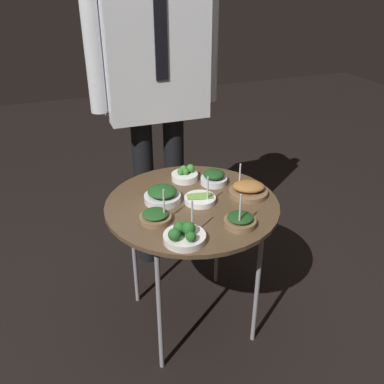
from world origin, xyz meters
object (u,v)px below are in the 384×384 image
(serving_cart, at_px, (192,211))
(bowl_asparagus_front_left, at_px, (200,199))
(bowl_spinach_center, at_px, (214,178))
(bowl_broccoli_mid_left, at_px, (184,235))
(bowl_broccoli_front_center, at_px, (185,175))
(bowl_roast_back_right, at_px, (248,190))
(waiter_figure, at_px, (155,67))
(bowl_spinach_back_left, at_px, (155,217))
(bowl_spinach_near_rim, at_px, (162,195))
(bowl_spinach_far_rim, at_px, (240,221))

(serving_cart, distance_m, bowl_asparagus_front_left, 0.06)
(bowl_asparagus_front_left, height_order, bowl_spinach_center, bowl_asparagus_front_left)
(bowl_broccoli_mid_left, bearing_deg, bowl_broccoli_front_center, 70.23)
(bowl_roast_back_right, xyz_separation_m, bowl_spinach_center, (-0.10, 0.15, 0.00))
(serving_cart, bearing_deg, bowl_broccoli_mid_left, -116.08)
(bowl_broccoli_front_center, height_order, waiter_figure, waiter_figure)
(bowl_asparagus_front_left, height_order, bowl_spinach_back_left, bowl_spinach_back_left)
(serving_cart, bearing_deg, bowl_spinach_near_rim, 154.66)
(bowl_broccoli_front_center, bearing_deg, bowl_asparagus_front_left, -92.60)
(bowl_spinach_far_rim, relative_size, bowl_spinach_center, 1.27)
(bowl_asparagus_front_left, bearing_deg, bowl_roast_back_right, -3.91)
(serving_cart, relative_size, bowl_roast_back_right, 4.36)
(bowl_broccoli_front_center, distance_m, bowl_spinach_center, 0.13)
(bowl_asparagus_front_left, relative_size, bowl_roast_back_right, 0.79)
(bowl_asparagus_front_left, relative_size, bowl_broccoli_front_center, 1.09)
(bowl_spinach_back_left, bearing_deg, waiter_figure, 72.87)
(bowl_asparagus_front_left, distance_m, waiter_figure, 0.69)
(serving_cart, relative_size, bowl_spinach_center, 6.03)
(bowl_roast_back_right, xyz_separation_m, waiter_figure, (-0.23, 0.56, 0.41))
(bowl_broccoli_front_center, distance_m, bowl_spinach_back_left, 0.37)
(bowl_spinach_near_rim, bearing_deg, waiter_figure, 75.76)
(bowl_broccoli_mid_left, bearing_deg, bowl_spinach_back_left, 109.52)
(bowl_spinach_near_rim, bearing_deg, bowl_spinach_back_left, -116.78)
(bowl_broccoli_front_center, relative_size, bowl_spinach_center, 1.01)
(bowl_spinach_near_rim, xyz_separation_m, bowl_broccoli_mid_left, (-0.01, -0.30, -0.00))
(bowl_broccoli_front_center, relative_size, waiter_figure, 0.07)
(bowl_spinach_near_rim, relative_size, bowl_broccoli_front_center, 1.26)
(bowl_spinach_center, bearing_deg, bowl_roast_back_right, -57.39)
(bowl_broccoli_front_center, bearing_deg, waiter_figure, 95.09)
(bowl_spinach_far_rim, distance_m, bowl_spinach_center, 0.35)
(bowl_asparagus_front_left, bearing_deg, bowl_broccoli_mid_left, -122.59)
(bowl_spinach_far_rim, bearing_deg, bowl_spinach_back_left, 154.04)
(bowl_spinach_far_rim, distance_m, bowl_broccoli_front_center, 0.44)
(bowl_roast_back_right, distance_m, bowl_spinach_center, 0.18)
(bowl_spinach_far_rim, distance_m, waiter_figure, 0.88)
(serving_cart, height_order, bowl_spinach_back_left, bowl_spinach_back_left)
(bowl_spinach_near_rim, height_order, bowl_broccoli_front_center, bowl_broccoli_front_center)
(bowl_broccoli_front_center, xyz_separation_m, bowl_roast_back_right, (0.20, -0.23, 0.00))
(bowl_spinach_near_rim, distance_m, waiter_figure, 0.65)
(bowl_spinach_near_rim, relative_size, waiter_figure, 0.09)
(bowl_asparagus_front_left, relative_size, bowl_broccoli_mid_left, 0.85)
(serving_cart, relative_size, bowl_broccoli_front_center, 5.98)
(bowl_spinach_near_rim, xyz_separation_m, waiter_figure, (0.12, 0.49, 0.41))
(bowl_broccoli_mid_left, bearing_deg, serving_cart, 63.92)
(bowl_spinach_center, bearing_deg, bowl_broccoli_mid_left, -125.88)
(bowl_broccoli_front_center, bearing_deg, serving_cart, -101.66)
(bowl_spinach_far_rim, relative_size, bowl_roast_back_right, 0.92)
(bowl_spinach_near_rim, bearing_deg, bowl_spinach_far_rim, -51.40)
(bowl_spinach_center, bearing_deg, bowl_broccoli_front_center, 143.25)
(bowl_spinach_near_rim, relative_size, bowl_asparagus_front_left, 1.16)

